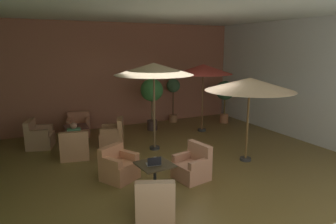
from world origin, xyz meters
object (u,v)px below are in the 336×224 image
object	(u,v)px
armchair_front_left_south	(119,167)
patio_umbrella_tall_red	(250,85)
patio_umbrella_center_beige	(203,70)
armchair_front_right_west	(39,137)
armchair_front_left_east	(192,167)
armchair_front_left_north	(155,203)
armchair_front_right_east	(113,135)
cafe_table_front_right	(76,131)
patron_blue_shirt	(74,134)
potted_tree_left_corner	(173,91)
iced_drink_cup	(155,160)
armchair_front_right_south	(79,127)
armchair_front_right_north	(75,147)
potted_tree_mid_right	(225,93)
potted_tree_mid_left	(152,93)
cafe_table_front_left	(155,170)
open_laptop	(154,163)
patio_umbrella_near_wall	(154,69)

from	to	relation	value
armchair_front_left_south	patio_umbrella_tall_red	size ratio (longest dim) A/B	0.41
patio_umbrella_center_beige	armchair_front_right_west	bearing A→B (deg)	173.45
armchair_front_left_east	patio_umbrella_tall_red	distance (m)	2.77
armchair_front_left_north	armchair_front_right_east	xyz separation A→B (m)	(0.50, 4.69, 0.01)
cafe_table_front_right	patron_blue_shirt	xyz separation A→B (m)	(-0.23, -1.12, 0.23)
potted_tree_left_corner	iced_drink_cup	bearing A→B (deg)	-120.60
patio_umbrella_tall_red	armchair_front_left_east	bearing A→B (deg)	-169.44
armchair_front_left_north	cafe_table_front_right	xyz separation A→B (m)	(-0.61, 5.10, 0.18)
armchair_front_right_west	iced_drink_cup	distance (m)	4.88
armchair_front_left_south	cafe_table_front_right	distance (m)	3.17
armchair_front_left_south	armchair_front_right_south	xyz separation A→B (m)	(-0.23, 4.27, -0.00)
cafe_table_front_right	armchair_front_right_south	size ratio (longest dim) A/B	0.79
armchair_front_right_north	patron_blue_shirt	size ratio (longest dim) A/B	1.50
armchair_front_right_east	potted_tree_mid_right	size ratio (longest dim) A/B	0.54
patio_umbrella_tall_red	potted_tree_mid_left	size ratio (longest dim) A/B	1.21
armchair_front_left_east	armchair_front_left_south	distance (m)	1.82
patron_blue_shirt	iced_drink_cup	size ratio (longest dim) A/B	5.62
cafe_table_front_left	open_laptop	distance (m)	0.22
armchair_front_right_south	patio_umbrella_tall_red	world-z (taller)	patio_umbrella_tall_red
armchair_front_left_south	iced_drink_cup	xyz separation A→B (m)	(0.61, -0.86, 0.39)
cafe_table_front_right	armchair_front_right_east	size ratio (longest dim) A/B	0.77
patio_umbrella_near_wall	armchair_front_right_east	bearing A→B (deg)	135.00
patio_umbrella_tall_red	patron_blue_shirt	world-z (taller)	patio_umbrella_tall_red
patio_umbrella_near_wall	cafe_table_front_right	bearing A→B (deg)	145.94
potted_tree_left_corner	patio_umbrella_center_beige	bearing A→B (deg)	-78.81
armchair_front_right_south	iced_drink_cup	distance (m)	5.22
open_laptop	armchair_front_left_north	bearing A→B (deg)	-112.14
patio_umbrella_tall_red	potted_tree_mid_left	distance (m)	4.38
cafe_table_front_right	armchair_front_right_north	xyz separation A→B (m)	(-0.24, -1.15, -0.17)
armchair_front_right_south	potted_tree_mid_right	size ratio (longest dim) A/B	0.52
potted_tree_mid_left	potted_tree_mid_right	size ratio (longest dim) A/B	1.12
armchair_front_left_south	armchair_front_right_east	size ratio (longest dim) A/B	1.05
armchair_front_left_east	potted_tree_mid_right	size ratio (longest dim) A/B	0.48
potted_tree_mid_left	potted_tree_left_corner	bearing A→B (deg)	30.72
armchair_front_right_south	armchair_front_right_west	world-z (taller)	armchair_front_right_west
potted_tree_mid_left	iced_drink_cup	distance (m)	5.07
armchair_front_left_south	armchair_front_right_west	distance (m)	3.82
armchair_front_right_south	open_laptop	xyz separation A→B (m)	(0.74, -5.28, 0.39)
cafe_table_front_right	armchair_front_right_west	size ratio (longest dim) A/B	0.75
armchair_front_right_east	potted_tree_mid_right	bearing A→B (deg)	8.65
iced_drink_cup	potted_tree_left_corner	bearing A→B (deg)	59.40
patio_umbrella_near_wall	potted_tree_mid_right	distance (m)	4.63
armchair_front_left_south	open_laptop	world-z (taller)	open_laptop
potted_tree_mid_left	cafe_table_front_left	bearing A→B (deg)	-112.29
cafe_table_front_right	patio_umbrella_near_wall	distance (m)	3.33
cafe_table_front_left	armchair_front_right_west	xyz separation A→B (m)	(-2.18, 4.41, -0.17)
patio_umbrella_center_beige	potted_tree_mid_left	bearing A→B (deg)	149.44
open_laptop	iced_drink_cup	bearing A→B (deg)	56.11
armchair_front_left_south	patio_umbrella_tall_red	world-z (taller)	patio_umbrella_tall_red
armchair_front_left_north	potted_tree_mid_right	distance (m)	7.91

